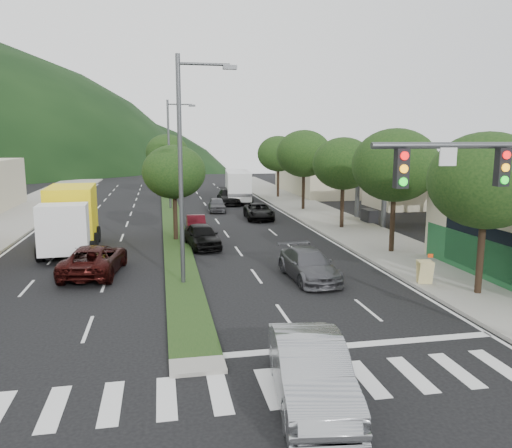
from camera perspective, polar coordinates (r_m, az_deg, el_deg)
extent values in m
plane|color=black|center=(15.38, -6.83, -15.27)|extent=(160.00, 160.00, 0.00)
cube|color=gray|center=(41.65, 7.98, 0.74)|extent=(5.00, 90.00, 0.15)
cube|color=#1A3513|center=(42.42, -9.58, 0.84)|extent=(1.60, 56.00, 0.12)
cube|color=silver|center=(13.59, -6.19, -18.77)|extent=(19.00, 2.20, 0.01)
cylinder|color=#47494C|center=(15.05, 23.68, 8.24)|extent=(6.00, 0.18, 0.18)
cube|color=black|center=(15.41, 26.31, 5.83)|extent=(0.35, 0.25, 1.05)
cube|color=black|center=(13.81, 16.28, 6.11)|extent=(0.35, 0.25, 1.05)
cube|color=silver|center=(41.09, 18.20, 7.14)|extent=(12.00, 8.00, 0.50)
cube|color=yellow|center=(41.10, 18.17, 6.65)|extent=(12.20, 8.20, 0.50)
cylinder|color=#47494C|center=(37.24, 14.44, 2.93)|extent=(0.36, 0.36, 4.60)
cylinder|color=#47494C|center=(41.29, 24.55, 2.99)|extent=(0.36, 0.36, 4.60)
cylinder|color=#47494C|center=(41.79, 11.52, 3.74)|extent=(0.36, 0.36, 4.60)
cylinder|color=#47494C|center=(45.43, 20.92, 3.76)|extent=(0.36, 0.36, 4.60)
cube|color=black|center=(39.72, 12.81, 0.85)|extent=(0.80, 1.60, 1.10)
cube|color=black|center=(43.54, 22.50, 1.11)|extent=(0.80, 1.60, 1.10)
cube|color=#C1B99A|center=(61.53, 8.51, 5.95)|extent=(10.00, 16.00, 5.20)
cylinder|color=black|center=(22.53, 24.30, -2.72)|extent=(0.28, 0.28, 3.64)
ellipsoid|color=black|center=(22.14, 24.82, 4.54)|extent=(4.60, 4.60, 3.91)
cylinder|color=black|center=(29.28, 15.34, 0.65)|extent=(0.28, 0.28, 3.81)
ellipsoid|color=black|center=(28.99, 15.61, 6.50)|extent=(4.80, 4.80, 4.08)
cylinder|color=black|center=(36.57, 9.83, 2.41)|extent=(0.28, 0.28, 3.58)
ellipsoid|color=black|center=(36.33, 9.95, 6.82)|extent=(4.40, 4.40, 3.74)
cylinder|color=black|center=(45.98, 5.44, 4.18)|extent=(0.28, 0.28, 3.92)
ellipsoid|color=black|center=(45.79, 5.50, 8.02)|extent=(5.00, 5.00, 4.25)
cylinder|color=black|center=(55.62, 2.54, 5.04)|extent=(0.28, 0.28, 3.70)
ellipsoid|color=black|center=(55.47, 2.56, 8.03)|extent=(4.60, 4.60, 3.91)
cylinder|color=black|center=(32.28, -9.22, 1.22)|extent=(0.28, 0.28, 3.36)
ellipsoid|color=black|center=(32.00, -9.35, 5.90)|extent=(4.00, 4.00, 3.40)
cylinder|color=black|center=(58.10, -10.04, 5.12)|extent=(0.28, 0.28, 3.81)
ellipsoid|color=black|center=(57.95, -10.13, 8.07)|extent=(4.80, 4.80, 4.08)
cylinder|color=#47494C|center=(21.99, -8.62, 5.73)|extent=(0.20, 0.20, 10.00)
cylinder|color=#47494C|center=(22.24, -5.96, 17.71)|extent=(2.20, 0.12, 0.12)
cube|color=#47494C|center=(22.35, -3.01, 17.45)|extent=(0.60, 0.25, 0.18)
cylinder|color=#47494C|center=(46.96, -9.91, 7.73)|extent=(0.20, 0.20, 10.00)
cylinder|color=#47494C|center=(47.07, -8.70, 13.37)|extent=(2.20, 0.12, 0.12)
cube|color=#47494C|center=(47.12, -7.32, 13.27)|extent=(0.60, 0.25, 0.18)
imported|color=gray|center=(12.94, 6.27, -16.34)|extent=(2.30, 5.06, 1.61)
imported|color=black|center=(25.36, -17.98, -3.89)|extent=(3.04, 5.52, 1.46)
imported|color=black|center=(30.24, -6.18, -1.36)|extent=(2.26, 4.41, 1.44)
imported|color=#4A4A4F|center=(23.44, 6.04, -4.65)|extent=(2.20, 4.87, 1.38)
imported|color=#420B11|center=(35.17, -6.86, -0.01)|extent=(1.34, 3.66, 1.20)
imported|color=black|center=(40.78, 0.33, 1.45)|extent=(2.41, 4.76, 1.29)
imported|color=#47474C|center=(45.25, -4.49, 2.22)|extent=(1.70, 3.78, 1.26)
imported|color=black|center=(50.38, -3.11, 3.13)|extent=(2.26, 5.27, 1.51)
cube|color=white|center=(28.07, -21.15, -0.54)|extent=(2.57, 1.94, 2.61)
cube|color=yellow|center=(32.17, -20.25, 0.95)|extent=(2.85, 4.89, 3.51)
cube|color=black|center=(31.51, -20.28, -1.84)|extent=(2.60, 6.68, 0.34)
cylinder|color=black|center=(28.64, -18.29, -2.84)|extent=(0.39, 1.04, 1.02)
cylinder|color=black|center=(28.97, -23.44, -3.01)|extent=(0.39, 1.04, 1.02)
cylinder|color=black|center=(31.05, -17.95, -1.87)|extent=(0.39, 1.04, 1.02)
cylinder|color=black|center=(31.36, -22.71, -2.05)|extent=(0.39, 1.04, 1.02)
cylinder|color=black|center=(33.25, -17.69, -1.12)|extent=(0.39, 1.04, 1.02)
cylinder|color=black|center=(33.54, -22.14, -1.29)|extent=(0.39, 1.04, 1.02)
cube|color=silver|center=(52.38, -2.10, 4.54)|extent=(3.12, 8.50, 2.77)
cube|color=slate|center=(52.44, -2.10, 3.79)|extent=(3.18, 8.51, 0.32)
cylinder|color=black|center=(55.77, -3.47, 3.41)|extent=(0.40, 0.86, 0.83)
cylinder|color=black|center=(55.89, -1.10, 3.44)|extent=(0.40, 0.86, 0.83)
cylinder|color=black|center=(54.78, -3.44, 3.30)|extent=(0.40, 0.86, 0.83)
cylinder|color=black|center=(54.90, -1.02, 3.33)|extent=(0.40, 0.86, 0.83)
cylinder|color=black|center=(49.49, -3.23, 2.62)|extent=(0.40, 0.86, 0.83)
cylinder|color=black|center=(49.63, -0.57, 2.65)|extent=(0.40, 0.86, 0.83)
cube|color=#D4C381|center=(23.18, 18.90, -5.37)|extent=(0.65, 0.37, 1.01)
cube|color=#D4C381|center=(23.59, 18.55, -5.09)|extent=(0.65, 0.37, 1.01)
cube|color=#D4C381|center=(23.27, 18.79, -4.08)|extent=(0.70, 0.60, 0.04)
cube|color=#F1420D|center=(23.01, 19.32, -3.44)|extent=(0.23, 0.06, 0.16)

